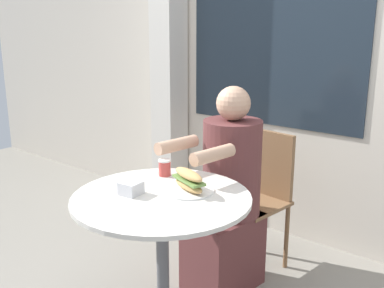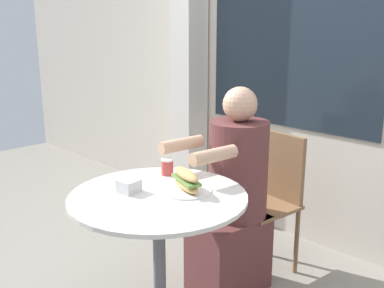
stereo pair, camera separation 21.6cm
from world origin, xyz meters
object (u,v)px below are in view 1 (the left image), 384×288
object	(u,v)px
seated_diner	(227,203)
drink_cup	(165,167)
cafe_table	(162,235)
diner_chair	(260,187)
sandwich_on_plate	(189,183)

from	to	relation	value
seated_diner	drink_cup	xyz separation A→B (m)	(-0.14, -0.37, 0.28)
cafe_table	diner_chair	distance (m)	0.94
seated_diner	drink_cup	world-z (taller)	seated_diner
seated_diner	drink_cup	bearing A→B (deg)	76.53
diner_chair	seated_diner	world-z (taller)	seated_diner
diner_chair	drink_cup	xyz separation A→B (m)	(-0.15, -0.72, 0.28)
seated_diner	sandwich_on_plate	bearing A→B (deg)	109.42
diner_chair	seated_diner	bearing A→B (deg)	94.36
seated_diner	diner_chair	bearing A→B (deg)	-85.64
cafe_table	seated_diner	xyz separation A→B (m)	(-0.05, 0.59, -0.04)
cafe_table	diner_chair	world-z (taller)	diner_chair
diner_chair	seated_diner	xyz separation A→B (m)	(-0.01, -0.34, -0.00)
cafe_table	drink_cup	size ratio (longest dim) A/B	9.51
cafe_table	diner_chair	xyz separation A→B (m)	(-0.03, 0.94, -0.04)
sandwich_on_plate	drink_cup	xyz separation A→B (m)	(-0.24, 0.10, 0.00)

